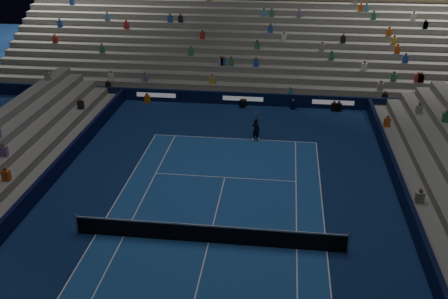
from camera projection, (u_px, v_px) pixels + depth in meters
ground at (209, 243)px, 23.95m from camera, size 90.00×90.00×0.00m
court_surface at (209, 243)px, 23.95m from camera, size 10.97×23.77×0.01m
sponsor_barrier_far at (243, 99)px, 40.28m from camera, size 44.00×0.25×1.00m
sponsor_barrier_east at (424, 249)px, 22.67m from camera, size 0.25×37.00×1.00m
sponsor_barrier_west at (12, 220)px, 24.79m from camera, size 0.25×37.00×1.00m
grandstand_main at (252, 35)px, 47.44m from camera, size 44.00×15.20×11.20m
tennis_net at (208, 234)px, 23.73m from camera, size 12.90×0.10×1.10m
tennis_player at (256, 130)px, 34.05m from camera, size 0.67×0.57×1.54m
broadcast_camera at (243, 103)px, 39.91m from camera, size 0.56×0.94×0.57m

